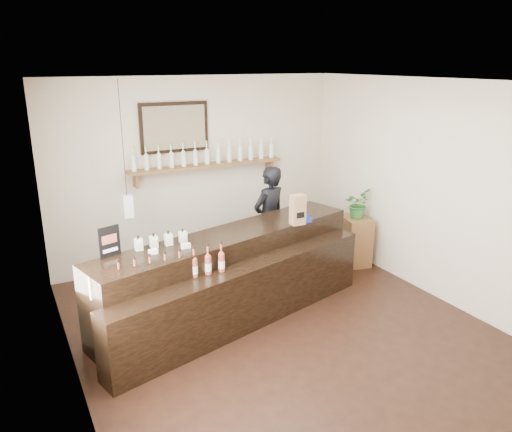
{
  "coord_description": "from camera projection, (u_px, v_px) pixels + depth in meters",
  "views": [
    {
      "loc": [
        -2.66,
        -4.47,
        3.0
      ],
      "look_at": [
        0.05,
        0.7,
        1.17
      ],
      "focal_mm": 35.0,
      "sensor_mm": 36.0,
      "label": 1
    }
  ],
  "objects": [
    {
      "name": "room_shell",
      "position": [
        282.0,
        187.0,
        5.35
      ],
      "size": [
        5.0,
        5.0,
        5.0
      ],
      "color": "beige",
      "rests_on": "ground"
    },
    {
      "name": "paper_bag",
      "position": [
        298.0,
        210.0,
        6.29
      ],
      "size": [
        0.18,
        0.14,
        0.38
      ],
      "color": "brown",
      "rests_on": "counter"
    },
    {
      "name": "counter",
      "position": [
        234.0,
        278.0,
        6.05
      ],
      "size": [
        3.66,
        1.85,
        1.18
      ],
      "color": "black",
      "rests_on": "ground"
    },
    {
      "name": "side_cabinet",
      "position": [
        355.0,
        240.0,
        7.62
      ],
      "size": [
        0.48,
        0.58,
        0.74
      ],
      "color": "brown",
      "rests_on": "ground"
    },
    {
      "name": "ground",
      "position": [
        280.0,
        328.0,
        5.86
      ],
      "size": [
        5.0,
        5.0,
        0.0
      ],
      "primitive_type": "plane",
      "color": "black",
      "rests_on": "ground"
    },
    {
      "name": "potted_plant",
      "position": [
        357.0,
        204.0,
        7.44
      ],
      "size": [
        0.51,
        0.5,
        0.43
      ],
      "primitive_type": "imported",
      "rotation": [
        0.0,
        0.0,
        0.66
      ],
      "color": "#2D712E",
      "rests_on": "side_cabinet"
    },
    {
      "name": "back_wall_decor",
      "position": [
        191.0,
        150.0,
        7.28
      ],
      "size": [
        2.66,
        0.96,
        1.69
      ],
      "color": "brown",
      "rests_on": "ground"
    },
    {
      "name": "shopkeeper",
      "position": [
        269.0,
        213.0,
        7.22
      ],
      "size": [
        0.75,
        0.6,
        1.79
      ],
      "primitive_type": "imported",
      "rotation": [
        0.0,
        0.0,
        3.44
      ],
      "color": "black",
      "rests_on": "ground"
    },
    {
      "name": "promo_sign",
      "position": [
        109.0,
        241.0,
        5.26
      ],
      "size": [
        0.23,
        0.09,
        0.33
      ],
      "color": "black",
      "rests_on": "counter"
    },
    {
      "name": "tape_dispenser",
      "position": [
        307.0,
        219.0,
        6.4
      ],
      "size": [
        0.14,
        0.06,
        0.11
      ],
      "color": "#1832A9",
      "rests_on": "counter"
    }
  ]
}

